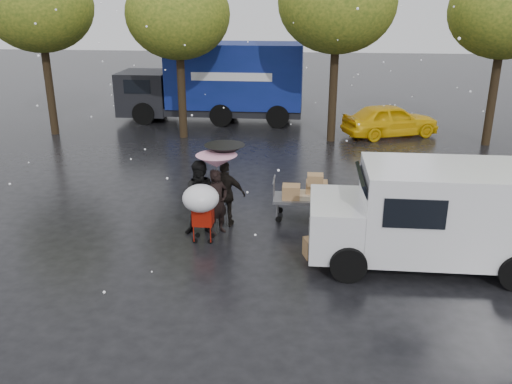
# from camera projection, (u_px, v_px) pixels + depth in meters

# --- Properties ---
(ground) EXTENTS (90.00, 90.00, 0.00)m
(ground) POSITION_uv_depth(u_px,v_px,m) (235.00, 247.00, 12.59)
(ground) COLOR black
(ground) RESTS_ON ground
(person_pink) EXTENTS (0.67, 0.71, 1.62)m
(person_pink) POSITION_uv_depth(u_px,v_px,m) (218.00, 202.00, 13.06)
(person_pink) COLOR black
(person_pink) RESTS_ON ground
(person_middle) EXTENTS (0.98, 0.80, 1.85)m
(person_middle) POSITION_uv_depth(u_px,v_px,m) (202.00, 198.00, 12.98)
(person_middle) COLOR black
(person_middle) RESTS_ON ground
(person_black) EXTENTS (1.00, 0.45, 1.69)m
(person_black) POSITION_uv_depth(u_px,v_px,m) (226.00, 194.00, 13.47)
(person_black) COLOR black
(person_black) RESTS_ON ground
(umbrella_pink) EXTENTS (0.98, 0.98, 1.99)m
(umbrella_pink) POSITION_uv_depth(u_px,v_px,m) (217.00, 161.00, 12.70)
(umbrella_pink) COLOR #4C4C4C
(umbrella_pink) RESTS_ON ground
(umbrella_black) EXTENTS (0.99, 0.99, 2.11)m
(umbrella_black) POSITION_uv_depth(u_px,v_px,m) (225.00, 151.00, 13.08)
(umbrella_black) COLOR #4C4C4C
(umbrella_black) RESTS_ON ground
(vendor_cart) EXTENTS (1.52, 0.80, 1.27)m
(vendor_cart) POSITION_uv_depth(u_px,v_px,m) (306.00, 192.00, 13.93)
(vendor_cart) COLOR slate
(vendor_cart) RESTS_ON ground
(shopping_cart) EXTENTS (0.84, 0.84, 1.46)m
(shopping_cart) POSITION_uv_depth(u_px,v_px,m) (201.00, 201.00, 12.41)
(shopping_cart) COLOR #A61609
(shopping_cart) RESTS_ON ground
(white_van) EXTENTS (4.91, 2.18, 2.20)m
(white_van) POSITION_uv_depth(u_px,v_px,m) (434.00, 214.00, 11.44)
(white_van) COLOR white
(white_van) RESTS_ON ground
(blue_truck) EXTENTS (8.30, 2.60, 3.50)m
(blue_truck) POSITION_uv_depth(u_px,v_px,m) (217.00, 82.00, 24.53)
(blue_truck) COLOR navy
(blue_truck) RESTS_ON ground
(box_ground_near) EXTENTS (0.58, 0.52, 0.43)m
(box_ground_near) POSITION_uv_depth(u_px,v_px,m) (315.00, 248.00, 12.06)
(box_ground_near) COLOR #976C42
(box_ground_near) RESTS_ON ground
(box_ground_far) EXTENTS (0.59, 0.52, 0.39)m
(box_ground_far) POSITION_uv_depth(u_px,v_px,m) (323.00, 214.00, 13.93)
(box_ground_far) COLOR #976C42
(box_ground_far) RESTS_ON ground
(yellow_taxi) EXTENTS (4.25, 2.93, 1.34)m
(yellow_taxi) POSITION_uv_depth(u_px,v_px,m) (390.00, 120.00, 22.18)
(yellow_taxi) COLOR yellow
(yellow_taxi) RESTS_ON ground
(tree_row) EXTENTS (21.60, 4.40, 7.12)m
(tree_row) POSITION_uv_depth(u_px,v_px,m) (257.00, 8.00, 20.25)
(tree_row) COLOR black
(tree_row) RESTS_ON ground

